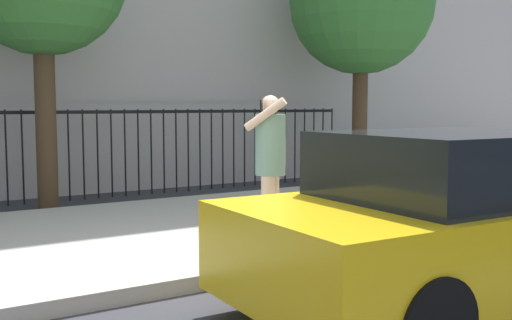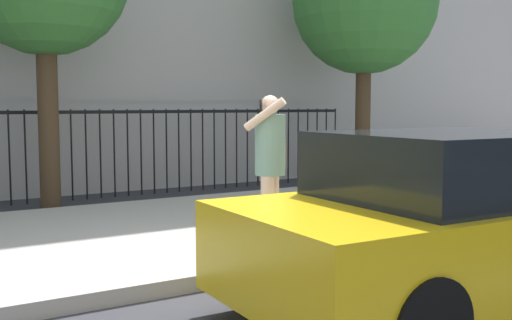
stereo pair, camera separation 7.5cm
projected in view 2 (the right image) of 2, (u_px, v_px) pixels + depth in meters
The scene contains 6 objects.
ground_plane at pixel (229, 287), 5.58m from camera, with size 60.00×60.00×0.00m, color #333338.
sidewalk at pixel (142, 235), 7.44m from camera, with size 28.00×4.40×0.15m, color #B2ADA3.
iron_fence at pixel (64, 143), 10.50m from camera, with size 12.03×0.04×1.60m.
taxi_yellow at pixel (466, 222), 5.04m from camera, with size 4.24×1.94×1.45m.
pedestrian_on_phone at pixel (271, 157), 6.77m from camera, with size 0.70×0.66×1.63m.
street_tree_near at pixel (365, 3), 12.22m from camera, with size 2.93×2.93×5.22m.
Camera 2 is at (-2.63, -4.78, 1.66)m, focal length 42.53 mm.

